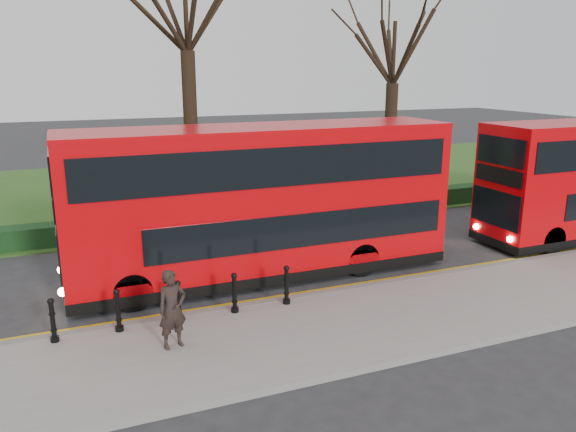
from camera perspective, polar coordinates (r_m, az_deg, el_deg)
name	(u,v)px	position (r m, az deg, el deg)	size (l,w,h in m)	color
ground	(205,300)	(15.68, -8.41, -8.46)	(120.00, 120.00, 0.00)	#28282B
pavement	(237,346)	(13.02, -5.16, -13.06)	(60.00, 4.00, 0.15)	gray
kerb	(215,312)	(14.76, -7.48, -9.63)	(60.00, 0.25, 0.16)	slate
grass_verge	(134,191)	(29.87, -15.38, 2.42)	(60.00, 18.00, 0.06)	#2F521B
hedge	(161,224)	(21.87, -12.75, -0.82)	(60.00, 0.90, 0.80)	black
yellow_line_outer	(212,310)	(15.05, -7.76, -9.43)	(60.00, 0.10, 0.01)	yellow
yellow_line_inner	(210,307)	(15.23, -7.96, -9.14)	(60.00, 0.10, 0.01)	yellow
tree_right	(394,46)	(28.51, 10.73, 16.63)	(6.34, 6.34, 9.90)	black
bollard_row	(178,302)	(14.03, -11.07, -8.57)	(5.81, 0.15, 1.00)	black
bus_lead	(263,203)	(16.63, -2.60, 1.34)	(11.40, 2.62, 4.53)	red
pedestrian	(172,309)	(12.68, -11.68, -9.25)	(0.65, 0.43, 1.79)	black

